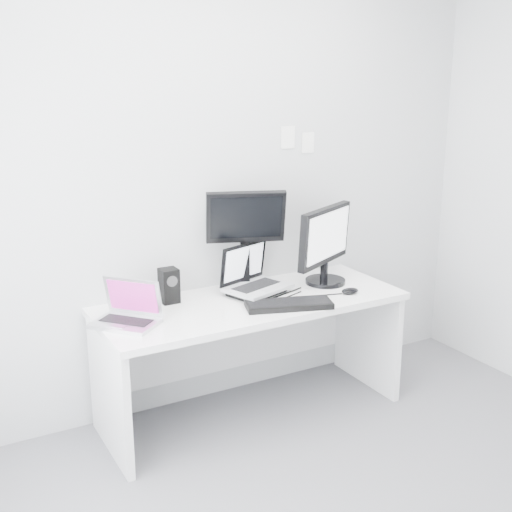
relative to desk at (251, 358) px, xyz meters
name	(u,v)px	position (x,y,z in m)	size (l,w,h in m)	color
back_wall	(223,186)	(0.00, 0.35, 0.99)	(3.60, 3.60, 0.00)	#B7B9BC
desk	(251,358)	(0.00, 0.00, 0.00)	(1.80, 0.70, 0.73)	white
macbook	(124,303)	(-0.77, -0.02, 0.49)	(0.33, 0.25, 0.25)	#BBBCC0
speaker	(169,286)	(-0.43, 0.20, 0.47)	(0.10, 0.10, 0.20)	black
dell_laptop	(258,270)	(0.09, 0.07, 0.52)	(0.37, 0.29, 0.31)	#B9BBC1
rear_monitor	(245,239)	(0.06, 0.18, 0.68)	(0.47, 0.17, 0.64)	black
samsung_monitor	(326,244)	(0.56, 0.06, 0.62)	(0.55, 0.25, 0.50)	black
keyboard	(289,305)	(0.13, -0.21, 0.38)	(0.49, 0.17, 0.03)	black
mouse	(350,291)	(0.57, -0.18, 0.38)	(0.11, 0.07, 0.04)	black
wall_note_0	(288,137)	(0.45, 0.34, 1.26)	(0.10, 0.00, 0.14)	white
wall_note_1	(308,143)	(0.60, 0.34, 1.22)	(0.09, 0.00, 0.13)	white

